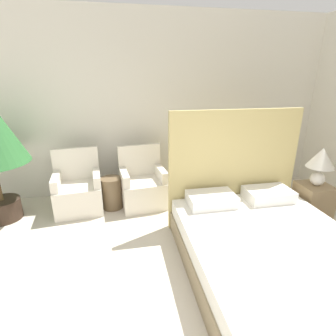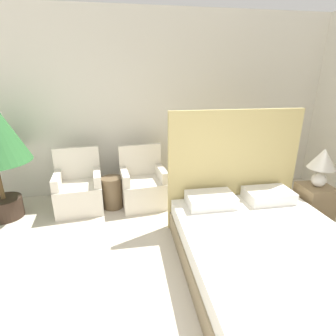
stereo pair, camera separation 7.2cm
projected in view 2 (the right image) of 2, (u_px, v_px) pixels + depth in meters
name	position (u px, v px, depth m)	size (l,w,h in m)	color
wall_back	(157.00, 106.00, 4.31)	(10.00, 0.06, 2.90)	silver
bed	(265.00, 246.00, 2.71)	(1.73, 2.15, 1.55)	#8C7A5B
armchair_near_window_left	(79.00, 192.00, 3.93)	(0.72, 0.64, 0.92)	silver
armchair_near_window_right	(144.00, 188.00, 4.08)	(0.72, 0.64, 0.92)	silver
nightstand	(313.00, 204.00, 3.58)	(0.40, 0.40, 0.54)	#937A56
table_lamp	(322.00, 162.00, 3.37)	(0.35, 0.35, 0.52)	white
side_table	(112.00, 192.00, 4.01)	(0.32, 0.32, 0.49)	brown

